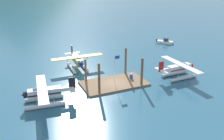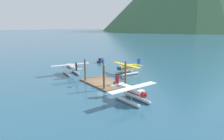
% 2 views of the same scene
% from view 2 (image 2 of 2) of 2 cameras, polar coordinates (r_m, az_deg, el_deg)
% --- Properties ---
extents(ground_plane, '(1200.00, 1200.00, 0.00)m').
position_cam_2_polar(ground_plane, '(46.55, -2.32, -3.76)').
color(ground_plane, '#285670').
extents(dock_platform, '(11.37, 6.41, 0.30)m').
position_cam_2_polar(dock_platform, '(46.50, -2.32, -3.58)').
color(dock_platform, brown).
rests_on(dock_platform, ground).
extents(piling_near_left, '(0.40, 0.40, 5.36)m').
position_cam_2_polar(piling_near_left, '(47.75, -7.56, -0.12)').
color(piling_near_left, brown).
rests_on(piling_near_left, ground).
extents(piling_near_right, '(0.43, 0.43, 5.12)m').
position_cam_2_polar(piling_near_right, '(41.20, -2.27, -2.22)').
color(piling_near_right, brown).
rests_on(piling_near_right, ground).
extents(piling_far_left, '(0.39, 0.39, 4.34)m').
position_cam_2_polar(piling_far_left, '(50.95, -2.43, 0.19)').
color(piling_far_left, brown).
rests_on(piling_far_left, ground).
extents(piling_far_right, '(0.40, 0.40, 5.34)m').
position_cam_2_polar(piling_far_right, '(44.67, 3.79, -0.93)').
color(piling_far_right, brown).
rests_on(piling_far_right, ground).
extents(flagpole, '(0.95, 0.10, 5.30)m').
position_cam_2_polar(flagpole, '(45.36, -2.91, 0.55)').
color(flagpole, silver).
rests_on(flagpole, dock_platform).
extents(fuel_drum, '(0.62, 0.62, 0.88)m').
position_cam_2_polar(fuel_drum, '(43.68, 0.72, -3.83)').
color(fuel_drum, '#1E4C99').
rests_on(fuel_drum, dock_platform).
extents(seaplane_white_stbd_aft, '(7.98, 10.44, 3.84)m').
position_cam_2_polar(seaplane_white_stbd_aft, '(35.44, 5.73, -6.39)').
color(seaplane_white_stbd_aft, '#B7BABF').
rests_on(seaplane_white_stbd_aft, ground).
extents(seaplane_yellow_bow_left, '(10.44, 7.98, 3.84)m').
position_cam_2_polar(seaplane_yellow_bow_left, '(54.81, 4.18, 0.41)').
color(seaplane_yellow_bow_left, '#B7BABF').
rests_on(seaplane_yellow_bow_left, ground).
extents(seaplane_silver_port_aft, '(7.95, 10.49, 3.84)m').
position_cam_2_polar(seaplane_silver_port_aft, '(55.73, -11.41, 0.39)').
color(seaplane_silver_port_aft, '#B7BABF').
rests_on(seaplane_silver_port_aft, ground).
extents(boat_navy_open_west, '(3.89, 4.15, 1.50)m').
position_cam_2_polar(boat_navy_open_west, '(73.09, -3.26, 2.59)').
color(boat_navy_open_west, navy).
rests_on(boat_navy_open_west, ground).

